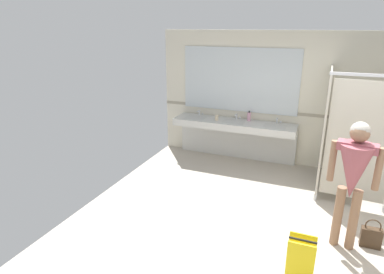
{
  "coord_description": "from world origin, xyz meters",
  "views": [
    {
      "loc": [
        -0.18,
        -3.92,
        2.69
      ],
      "look_at": [
        -2.06,
        0.68,
        1.0
      ],
      "focal_mm": 30.98,
      "sensor_mm": 36.0,
      "label": 1
    }
  ],
  "objects_px": {
    "handbag": "(371,237)",
    "wet_floor_sign": "(300,263)",
    "paper_cup": "(217,118)",
    "person_standing": "(353,171)",
    "soap_dispenser": "(249,116)"
  },
  "relations": [
    {
      "from": "paper_cup",
      "to": "person_standing",
      "type": "bearing_deg",
      "value": -41.69
    },
    {
      "from": "handbag",
      "to": "soap_dispenser",
      "type": "relative_size",
      "value": 1.93
    },
    {
      "from": "person_standing",
      "to": "handbag",
      "type": "height_order",
      "value": "person_standing"
    },
    {
      "from": "person_standing",
      "to": "handbag",
      "type": "distance_m",
      "value": 0.97
    },
    {
      "from": "person_standing",
      "to": "soap_dispenser",
      "type": "height_order",
      "value": "person_standing"
    },
    {
      "from": "wet_floor_sign",
      "to": "handbag",
      "type": "bearing_deg",
      "value": 54.14
    },
    {
      "from": "handbag",
      "to": "wet_floor_sign",
      "type": "distance_m",
      "value": 1.36
    },
    {
      "from": "handbag",
      "to": "soap_dispenser",
      "type": "distance_m",
      "value": 3.2
    },
    {
      "from": "soap_dispenser",
      "to": "wet_floor_sign",
      "type": "distance_m",
      "value": 3.65
    },
    {
      "from": "handbag",
      "to": "paper_cup",
      "type": "xyz_separation_m",
      "value": [
        -2.74,
        2.02,
        0.76
      ]
    },
    {
      "from": "handbag",
      "to": "wet_floor_sign",
      "type": "xyz_separation_m",
      "value": [
        -0.79,
        -1.09,
        0.18
      ]
    },
    {
      "from": "handbag",
      "to": "paper_cup",
      "type": "height_order",
      "value": "paper_cup"
    },
    {
      "from": "paper_cup",
      "to": "soap_dispenser",
      "type": "bearing_deg",
      "value": 20.02
    },
    {
      "from": "handbag",
      "to": "paper_cup",
      "type": "relative_size",
      "value": 3.71
    },
    {
      "from": "person_standing",
      "to": "soap_dispenser",
      "type": "relative_size",
      "value": 8.12
    }
  ]
}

